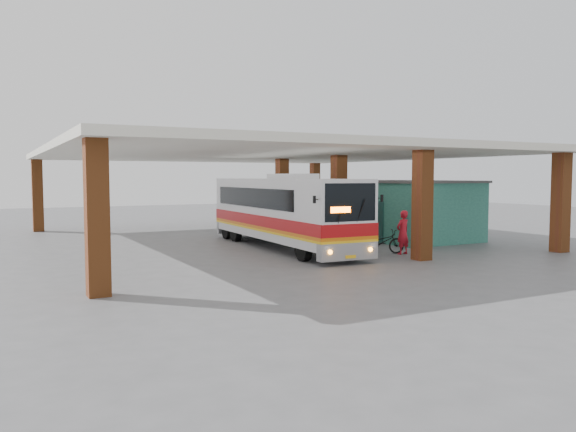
% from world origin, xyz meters
% --- Properties ---
extents(ground, '(90.00, 90.00, 0.00)m').
position_xyz_m(ground, '(0.00, 0.00, 0.00)').
color(ground, '#515154').
rests_on(ground, ground).
extents(brick_columns, '(20.10, 21.60, 4.35)m').
position_xyz_m(brick_columns, '(1.43, 5.00, 2.17)').
color(brick_columns, brown).
rests_on(brick_columns, ground).
extents(canopy_roof, '(21.00, 23.00, 0.30)m').
position_xyz_m(canopy_roof, '(0.50, 6.50, 4.50)').
color(canopy_roof, silver).
rests_on(canopy_roof, brick_columns).
extents(shop_building, '(5.20, 8.20, 3.11)m').
position_xyz_m(shop_building, '(7.49, 4.00, 1.56)').
color(shop_building, '#29685B').
rests_on(shop_building, ground).
extents(coach_bus, '(2.91, 11.89, 3.44)m').
position_xyz_m(coach_bus, '(-0.11, 2.95, 1.71)').
color(coach_bus, silver).
rests_on(coach_bus, ground).
extents(motorcycle, '(2.09, 1.31, 1.04)m').
position_xyz_m(motorcycle, '(2.72, -0.79, 0.52)').
color(motorcycle, black).
rests_on(motorcycle, ground).
extents(pedestrian, '(0.75, 0.56, 1.87)m').
position_xyz_m(pedestrian, '(3.41, -1.35, 0.94)').
color(pedestrian, red).
rests_on(pedestrian, ground).
extents(red_chair, '(0.44, 0.44, 0.78)m').
position_xyz_m(red_chair, '(4.97, 5.33, 0.36)').
color(red_chair, red).
rests_on(red_chair, ground).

